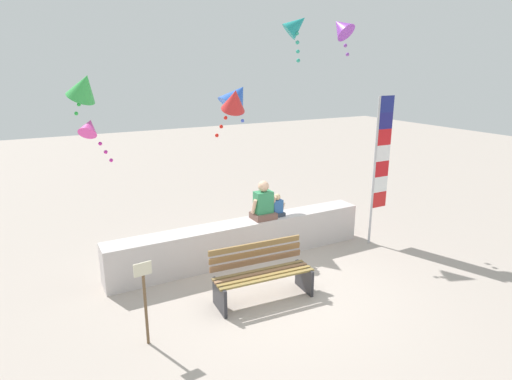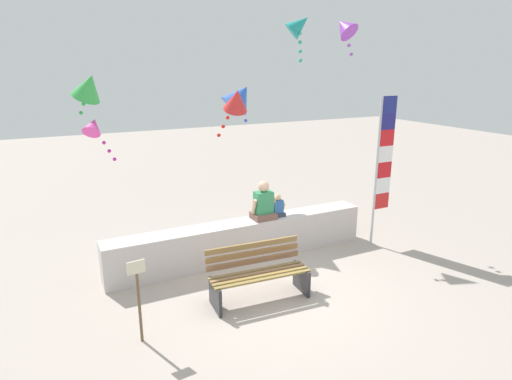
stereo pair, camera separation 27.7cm
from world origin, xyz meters
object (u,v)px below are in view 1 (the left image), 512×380
Objects in this scene: kite_blue at (237,97)px; sign_post at (145,296)px; kite_red at (234,100)px; park_bench at (262,274)px; kite_magenta at (90,127)px; person_adult at (263,204)px; kite_purple at (341,27)px; person_child at (277,207)px; kite_green at (84,87)px; flag_banner at (380,160)px; kite_teal at (297,25)px.

kite_blue reaches higher than sign_post.
kite_red is (-0.57, -1.06, -0.00)m from kite_blue.
kite_magenta is (-1.87, 4.10, 2.01)m from park_bench.
person_adult is 0.75× the size of kite_magenta.
kite_blue is 0.95× the size of kite_red.
kite_blue is at bearing 131.80° from kite_purple.
kite_green is at bearing 133.48° from person_child.
kite_purple is at bearing 101.72° from flag_banner.
kite_teal is 2.16m from kite_blue.
flag_banner is 6.47m from kite_green.
kite_green is (-2.99, 3.16, 2.28)m from person_child.
kite_purple reaches higher than person_child.
kite_blue reaches higher than kite_red.
kite_green reaches higher than person_child.
kite_green reaches higher than park_bench.
park_bench is 1.63× the size of kite_blue.
flag_banner is (2.12, -0.55, 0.85)m from person_child.
kite_teal is at bearing -12.13° from kite_red.
person_child is (0.32, 0.00, -0.12)m from person_adult.
kite_magenta is at bearing 148.11° from flag_banner.
kite_purple is at bearing -18.31° from kite_red.
person_child is 0.45× the size of kite_magenta.
sign_post is (-4.17, -2.83, -3.76)m from kite_teal.
kite_teal is at bearing 37.40° from person_adult.
sign_post is at bearing -147.47° from person_adult.
flag_banner is at bearing -58.13° from kite_blue.
kite_red reaches higher than kite_magenta.
flag_banner reaches higher than person_child.
sign_post is at bearing -154.32° from kite_purple.
sign_post is (-1.96, -0.33, 0.30)m from park_bench.
sign_post is (-5.24, -1.24, -1.08)m from flag_banner.
kite_green is (-3.28, 0.77, 0.26)m from kite_blue.
person_adult is at bearing -49.69° from kite_green.
person_adult is 3.82m from kite_teal.
kite_purple is 0.72× the size of sign_post.
kite_magenta reaches higher than sign_post.
kite_blue is at bearing 61.49° from kite_red.
kite_green is 1.18× the size of kite_purple.
kite_green reaches higher than kite_magenta.
kite_blue is (3.32, -0.26, 0.55)m from kite_magenta.
kite_magenta is at bearing 135.71° from person_adult.
park_bench is at bearing -120.15° from person_adult.
kite_blue is (1.45, 3.84, 2.55)m from park_bench.
kite_teal is 6.29m from sign_post.
kite_purple is at bearing -22.54° from kite_magenta.
kite_magenta is 1.00× the size of kite_green.
kite_red reaches higher than person_adult.
kite_purple is 6.68m from sign_post.
kite_red is at bearing 102.18° from person_child.
kite_green reaches higher than sign_post.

